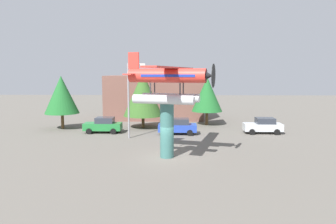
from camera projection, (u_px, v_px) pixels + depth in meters
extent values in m
plane|color=#605B54|center=(167.00, 157.00, 25.61)|extent=(140.00, 140.00, 0.00)
cylinder|color=#386B66|center=(167.00, 130.00, 25.33)|extent=(1.10, 1.10, 4.40)
cylinder|color=silver|center=(163.00, 100.00, 24.07)|extent=(4.82, 1.94, 0.70)
cylinder|color=#333338|center=(180.00, 89.00, 24.10)|extent=(0.12, 0.12, 0.90)
cylinder|color=#333338|center=(150.00, 88.00, 24.79)|extent=(0.12, 0.12, 0.90)
cylinder|color=silver|center=(170.00, 98.00, 25.97)|extent=(4.82, 1.94, 0.70)
cylinder|color=#333338|center=(183.00, 88.00, 25.05)|extent=(0.12, 0.12, 0.90)
cylinder|color=#333338|center=(155.00, 88.00, 25.74)|extent=(0.12, 0.12, 0.90)
cylinder|color=red|center=(167.00, 76.00, 24.79)|extent=(6.27, 2.69, 1.10)
cube|color=#193399|center=(169.00, 76.00, 24.74)|extent=(4.49, 2.24, 0.20)
cone|color=#262628|center=(208.00, 76.00, 23.86)|extent=(0.91, 1.03, 0.88)
cylinder|color=black|center=(213.00, 76.00, 23.74)|extent=(0.51, 1.75, 1.80)
cube|color=red|center=(172.00, 68.00, 24.60)|extent=(3.80, 10.32, 0.12)
cube|color=red|center=(134.00, 74.00, 25.59)|extent=(1.41, 2.89, 0.10)
cube|color=red|center=(134.00, 60.00, 25.45)|extent=(0.90, 0.35, 1.30)
cube|color=#237A38|center=(103.00, 126.00, 35.89)|extent=(4.20, 1.70, 0.80)
cube|color=#2D333D|center=(105.00, 120.00, 35.79)|extent=(2.00, 1.56, 0.64)
cylinder|color=black|center=(93.00, 128.00, 36.87)|extent=(0.64, 0.22, 0.64)
cylinder|color=black|center=(89.00, 131.00, 35.08)|extent=(0.64, 0.22, 0.64)
cylinder|color=black|center=(116.00, 129.00, 36.79)|extent=(0.64, 0.22, 0.64)
cylinder|color=black|center=(113.00, 131.00, 35.01)|extent=(0.64, 0.22, 0.64)
cube|color=#2847B7|center=(177.00, 128.00, 35.02)|extent=(4.20, 1.70, 0.80)
cube|color=#2D333D|center=(180.00, 121.00, 34.92)|extent=(2.00, 1.56, 0.64)
cylinder|color=black|center=(165.00, 130.00, 36.00)|extent=(0.64, 0.22, 0.64)
cylinder|color=black|center=(165.00, 133.00, 34.21)|extent=(0.64, 0.22, 0.64)
cylinder|color=black|center=(189.00, 130.00, 35.92)|extent=(0.64, 0.22, 0.64)
cylinder|color=black|center=(190.00, 133.00, 34.13)|extent=(0.64, 0.22, 0.64)
cube|color=silver|center=(263.00, 127.00, 35.50)|extent=(4.20, 1.70, 0.80)
cube|color=#2D333D|center=(265.00, 121.00, 35.40)|extent=(2.00, 1.56, 0.64)
cylinder|color=black|center=(249.00, 129.00, 36.48)|extent=(0.64, 0.22, 0.64)
cylinder|color=black|center=(252.00, 132.00, 34.69)|extent=(0.64, 0.22, 0.64)
cylinder|color=black|center=(272.00, 129.00, 36.40)|extent=(0.64, 0.22, 0.64)
cylinder|color=black|center=(277.00, 132.00, 34.61)|extent=(0.64, 0.22, 0.64)
cylinder|color=gray|center=(128.00, 101.00, 32.53)|extent=(0.18, 0.18, 7.74)
cylinder|color=gray|center=(136.00, 64.00, 32.04)|extent=(1.60, 0.12, 0.12)
cube|color=silver|center=(143.00, 65.00, 32.02)|extent=(0.50, 0.28, 0.20)
cube|color=brown|center=(155.00, 97.00, 47.11)|extent=(14.02, 7.16, 6.31)
cylinder|color=brown|center=(63.00, 121.00, 38.44)|extent=(0.36, 0.36, 1.88)
cone|color=#1E6028|center=(61.00, 95.00, 38.04)|extent=(4.07, 4.07, 4.52)
cylinder|color=brown|center=(143.00, 122.00, 39.15)|extent=(0.36, 0.36, 1.50)
cone|color=#335B23|center=(143.00, 94.00, 38.72)|extent=(4.81, 4.81, 5.34)
cylinder|color=brown|center=(207.00, 118.00, 41.21)|extent=(0.36, 0.36, 1.79)
cone|color=#1E6028|center=(207.00, 94.00, 40.82)|extent=(3.95, 3.95, 4.39)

